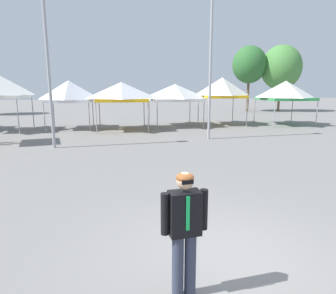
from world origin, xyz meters
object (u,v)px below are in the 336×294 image
object	(u,v)px
canopy_tent_far_right	(69,91)
tree_behind_tents_center	(281,68)
light_pole_near_lift	(48,57)
tree_behind_tents_right	(249,65)
light_pole_opposite_side	(211,52)
person_foreground	(184,226)
canopy_tent_far_left	(222,88)
canopy_tent_center	(122,92)
canopy_tent_behind_right	(285,91)
canopy_tent_behind_center	(175,93)

from	to	relation	value
canopy_tent_far_right	tree_behind_tents_center	bearing A→B (deg)	27.63
light_pole_near_lift	tree_behind_tents_right	xyz separation A→B (m)	(18.60, 19.22, 1.27)
light_pole_near_lift	light_pole_opposite_side	distance (m)	8.16
canopy_tent_far_right	person_foreground	bearing A→B (deg)	-77.49
canopy_tent_far_left	person_foreground	world-z (taller)	canopy_tent_far_left
canopy_tent_center	canopy_tent_far_left	size ratio (longest dim) A/B	0.96
canopy_tent_center	canopy_tent_behind_right	world-z (taller)	canopy_tent_behind_right
canopy_tent_far_left	canopy_tent_behind_right	distance (m)	4.83
canopy_tent_behind_center	person_foreground	size ratio (longest dim) A/B	2.07
light_pole_opposite_side	tree_behind_tents_right	xyz separation A→B (m)	(10.54, 18.06, 0.75)
canopy_tent_far_left	tree_behind_tents_right	distance (m)	14.28
canopy_tent_far_right	canopy_tent_behind_center	world-z (taller)	canopy_tent_far_right
canopy_tent_behind_center	canopy_tent_far_left	bearing A→B (deg)	5.72
canopy_tent_far_right	canopy_tent_center	distance (m)	3.73
tree_behind_tents_right	tree_behind_tents_center	bearing A→B (deg)	-8.33
canopy_tent_far_right	light_pole_near_lift	bearing A→B (deg)	-88.60
canopy_tent_far_right	light_pole_opposite_side	xyz separation A→B (m)	(8.23, -5.72, 2.13)
canopy_tent_center	person_foreground	size ratio (longest dim) A/B	1.93
tree_behind_tents_right	canopy_tent_far_left	bearing A→B (deg)	-122.62
canopy_tent_center	canopy_tent_far_left	distance (m)	7.84
canopy_tent_behind_center	light_pole_near_lift	size ratio (longest dim) A/B	0.51
canopy_tent_center	canopy_tent_behind_center	size ratio (longest dim) A/B	0.93
canopy_tent_behind_center	tree_behind_tents_center	xyz separation A→B (m)	(15.06, 11.64, 2.67)
canopy_tent_behind_center	tree_behind_tents_right	distance (m)	16.89
person_foreground	light_pole_near_lift	distance (m)	12.18
person_foreground	tree_behind_tents_right	size ratio (longest dim) A/B	0.23
canopy_tent_far_right	canopy_tent_far_left	distance (m)	11.22
light_pole_near_lift	tree_behind_tents_center	bearing A→B (deg)	39.88
canopy_tent_behind_right	canopy_tent_center	bearing A→B (deg)	-176.52
canopy_tent_behind_center	tree_behind_tents_right	bearing A→B (deg)	47.16
canopy_tent_behind_center	canopy_tent_behind_right	bearing A→B (deg)	-3.76
canopy_tent_behind_right	light_pole_opposite_side	size ratio (longest dim) A/B	0.43
canopy_tent_far_right	canopy_tent_behind_center	bearing A→B (deg)	1.11
canopy_tent_behind_right	light_pole_opposite_side	world-z (taller)	light_pole_opposite_side
canopy_tent_behind_center	light_pole_near_lift	distance (m)	10.27
light_pole_opposite_side	tree_behind_tents_center	xyz separation A→B (m)	(14.29, 17.51, 0.43)
person_foreground	tree_behind_tents_right	bearing A→B (deg)	64.05
canopy_tent_far_left	canopy_tent_behind_center	bearing A→B (deg)	-174.28
light_pole_near_lift	tree_behind_tents_right	world-z (taller)	tree_behind_tents_right
canopy_tent_far_right	canopy_tent_far_left	size ratio (longest dim) A/B	0.92
canopy_tent_behind_center	canopy_tent_far_right	bearing A→B (deg)	-178.89
canopy_tent_behind_center	light_pole_near_lift	world-z (taller)	light_pole_near_lift
person_foreground	tree_behind_tents_right	world-z (taller)	tree_behind_tents_right
canopy_tent_behind_right	tree_behind_tents_center	bearing A→B (deg)	61.66
person_foreground	tree_behind_tents_center	size ratio (longest dim) A/B	0.23
canopy_tent_far_right	tree_behind_tents_center	size ratio (longest dim) A/B	0.43
light_pole_opposite_side	canopy_tent_center	bearing A→B (deg)	135.79
canopy_tent_far_left	light_pole_near_lift	size ratio (longest dim) A/B	0.49
light_pole_near_lift	tree_behind_tents_center	distance (m)	29.14
person_foreground	light_pole_opposite_side	world-z (taller)	light_pole_opposite_side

